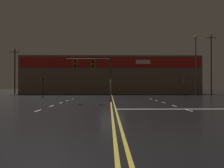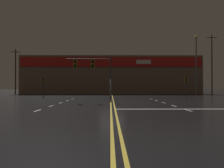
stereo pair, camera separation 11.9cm
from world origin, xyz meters
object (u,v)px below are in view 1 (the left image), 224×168
Objects in this scene: streetlight_far_right at (196,58)px; traffic_signal_corner_northwest at (43,83)px; traffic_signal_corner_northeast at (185,82)px; traffic_signal_median at (92,67)px.

traffic_signal_corner_northwest is at bearing -172.03° from streetlight_far_right.
streetlight_far_right reaches higher than traffic_signal_corner_northeast.
traffic_signal_median is 1.55× the size of traffic_signal_corner_northeast.
traffic_signal_corner_northeast is at bearing -128.12° from streetlight_far_right.
streetlight_far_right is (3.32, 4.23, 4.35)m from traffic_signal_corner_northeast.
traffic_signal_corner_northeast is at bearing -1.64° from traffic_signal_corner_northwest.
traffic_signal_corner_northwest is 0.98× the size of traffic_signal_corner_northeast.
traffic_signal_median is at bearing -139.85° from streetlight_far_right.
traffic_signal_median is 13.88m from traffic_signal_corner_northwest.
traffic_signal_corner_northwest is at bearing 178.36° from traffic_signal_corner_northeast.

